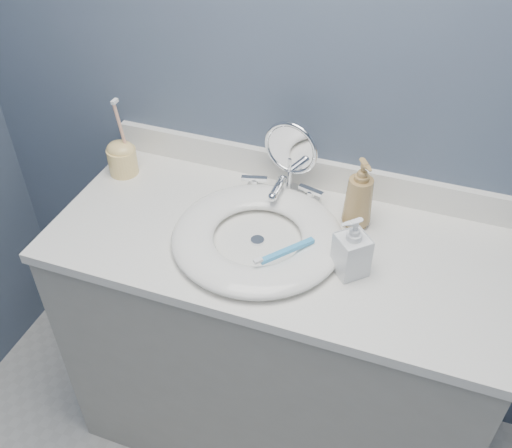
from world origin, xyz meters
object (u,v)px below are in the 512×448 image
at_px(soap_bottle_clear, 352,246).
at_px(toothbrush_holder, 122,157).
at_px(makeup_mirror, 290,157).
at_px(soap_bottle_amber, 359,194).

distance_m(soap_bottle_clear, toothbrush_holder, 0.76).
bearing_deg(soap_bottle_clear, makeup_mirror, 179.98).
distance_m(soap_bottle_amber, toothbrush_holder, 0.72).
bearing_deg(soap_bottle_clear, soap_bottle_amber, 144.34).
height_order(soap_bottle_clear, toothbrush_holder, toothbrush_holder).
xyz_separation_m(soap_bottle_amber, toothbrush_holder, (-0.72, 0.00, -0.04)).
bearing_deg(soap_bottle_amber, makeup_mirror, 128.22).
relative_size(makeup_mirror, soap_bottle_amber, 1.17).
bearing_deg(soap_bottle_amber, soap_bottle_clear, -117.16).
relative_size(soap_bottle_amber, toothbrush_holder, 0.81).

